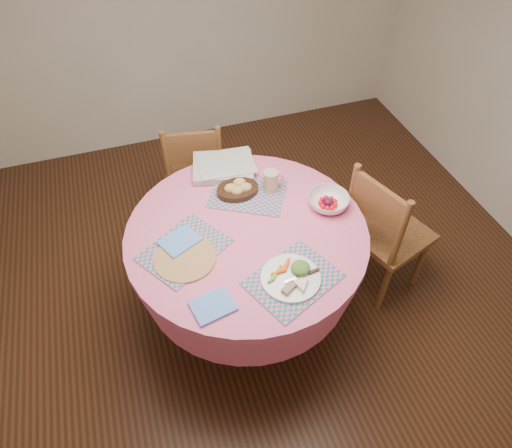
{
  "coord_description": "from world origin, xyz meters",
  "views": [
    {
      "loc": [
        -0.45,
        -1.51,
        2.44
      ],
      "look_at": [
        0.05,
        0.0,
        0.78
      ],
      "focal_mm": 32.0,
      "sensor_mm": 36.0,
      "label": 1
    }
  ],
  "objects_px": {
    "chair_back": "(195,171)",
    "fruit_bowl": "(328,201)",
    "chair_right": "(383,231)",
    "wicker_trivet": "(185,258)",
    "latte_mug": "(271,181)",
    "dinner_plate": "(293,277)",
    "bread_bowl": "(238,189)",
    "dining_table": "(247,255)"
  },
  "relations": [
    {
      "from": "chair_back",
      "to": "fruit_bowl",
      "type": "bearing_deg",
      "value": 132.25
    },
    {
      "from": "chair_right",
      "to": "wicker_trivet",
      "type": "height_order",
      "value": "chair_right"
    },
    {
      "from": "chair_right",
      "to": "latte_mug",
      "type": "bearing_deg",
      "value": 47.09
    },
    {
      "from": "wicker_trivet",
      "to": "fruit_bowl",
      "type": "xyz_separation_m",
      "value": [
        0.8,
        0.12,
        0.03
      ]
    },
    {
      "from": "dinner_plate",
      "to": "fruit_bowl",
      "type": "distance_m",
      "value": 0.54
    },
    {
      "from": "dinner_plate",
      "to": "wicker_trivet",
      "type": "bearing_deg",
      "value": 147.6
    },
    {
      "from": "chair_right",
      "to": "wicker_trivet",
      "type": "bearing_deg",
      "value": 74.26
    },
    {
      "from": "bread_bowl",
      "to": "chair_right",
      "type": "bearing_deg",
      "value": -21.2
    },
    {
      "from": "dining_table",
      "to": "fruit_bowl",
      "type": "xyz_separation_m",
      "value": [
        0.46,
        0.03,
        0.23
      ]
    },
    {
      "from": "chair_back",
      "to": "dinner_plate",
      "type": "relative_size",
      "value": 3.15
    },
    {
      "from": "dining_table",
      "to": "chair_back",
      "type": "bearing_deg",
      "value": 95.39
    },
    {
      "from": "fruit_bowl",
      "to": "bread_bowl",
      "type": "bearing_deg",
      "value": 149.72
    },
    {
      "from": "bread_bowl",
      "to": "latte_mug",
      "type": "distance_m",
      "value": 0.19
    },
    {
      "from": "dining_table",
      "to": "chair_back",
      "type": "relative_size",
      "value": 1.42
    },
    {
      "from": "chair_right",
      "to": "chair_back",
      "type": "xyz_separation_m",
      "value": [
        -0.91,
        0.93,
        -0.03
      ]
    },
    {
      "from": "chair_back",
      "to": "latte_mug",
      "type": "relative_size",
      "value": 7.21
    },
    {
      "from": "wicker_trivet",
      "to": "chair_back",
      "type": "bearing_deg",
      "value": 75.69
    },
    {
      "from": "dining_table",
      "to": "fruit_bowl",
      "type": "bearing_deg",
      "value": 4.0
    },
    {
      "from": "dining_table",
      "to": "chair_back",
      "type": "xyz_separation_m",
      "value": [
        -0.09,
        0.9,
        -0.1
      ]
    },
    {
      "from": "chair_back",
      "to": "fruit_bowl",
      "type": "height_order",
      "value": "chair_back"
    },
    {
      "from": "latte_mug",
      "to": "dinner_plate",
      "type": "bearing_deg",
      "value": -100.69
    },
    {
      "from": "chair_right",
      "to": "dinner_plate",
      "type": "relative_size",
      "value": 3.36
    },
    {
      "from": "chair_back",
      "to": "wicker_trivet",
      "type": "relative_size",
      "value": 2.92
    },
    {
      "from": "bread_bowl",
      "to": "latte_mug",
      "type": "bearing_deg",
      "value": -9.95
    },
    {
      "from": "dining_table",
      "to": "dinner_plate",
      "type": "relative_size",
      "value": 4.47
    },
    {
      "from": "latte_mug",
      "to": "fruit_bowl",
      "type": "relative_size",
      "value": 0.53
    },
    {
      "from": "bread_bowl",
      "to": "latte_mug",
      "type": "height_order",
      "value": "latte_mug"
    },
    {
      "from": "chair_back",
      "to": "bread_bowl",
      "type": "bearing_deg",
      "value": 111.25
    },
    {
      "from": "dining_table",
      "to": "chair_right",
      "type": "height_order",
      "value": "chair_right"
    },
    {
      "from": "dinner_plate",
      "to": "latte_mug",
      "type": "distance_m",
      "value": 0.63
    },
    {
      "from": "wicker_trivet",
      "to": "bread_bowl",
      "type": "height_order",
      "value": "bread_bowl"
    },
    {
      "from": "dining_table",
      "to": "chair_right",
      "type": "distance_m",
      "value": 0.83
    },
    {
      "from": "dinner_plate",
      "to": "dining_table",
      "type": "bearing_deg",
      "value": 105.98
    },
    {
      "from": "chair_back",
      "to": "wicker_trivet",
      "type": "xyz_separation_m",
      "value": [
        -0.25,
        -0.99,
        0.3
      ]
    },
    {
      "from": "wicker_trivet",
      "to": "fruit_bowl",
      "type": "height_order",
      "value": "fruit_bowl"
    },
    {
      "from": "dining_table",
      "to": "bread_bowl",
      "type": "xyz_separation_m",
      "value": [
        0.04,
        0.28,
        0.23
      ]
    },
    {
      "from": "latte_mug",
      "to": "wicker_trivet",
      "type": "bearing_deg",
      "value": -149.08
    },
    {
      "from": "bread_bowl",
      "to": "latte_mug",
      "type": "xyz_separation_m",
      "value": [
        0.18,
        -0.03,
        0.03
      ]
    },
    {
      "from": "wicker_trivet",
      "to": "latte_mug",
      "type": "height_order",
      "value": "latte_mug"
    },
    {
      "from": "bread_bowl",
      "to": "fruit_bowl",
      "type": "distance_m",
      "value": 0.49
    },
    {
      "from": "dinner_plate",
      "to": "bread_bowl",
      "type": "xyz_separation_m",
      "value": [
        -0.07,
        0.64,
        0.01
      ]
    },
    {
      "from": "chair_right",
      "to": "dinner_plate",
      "type": "bearing_deg",
      "value": 96.42
    }
  ]
}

